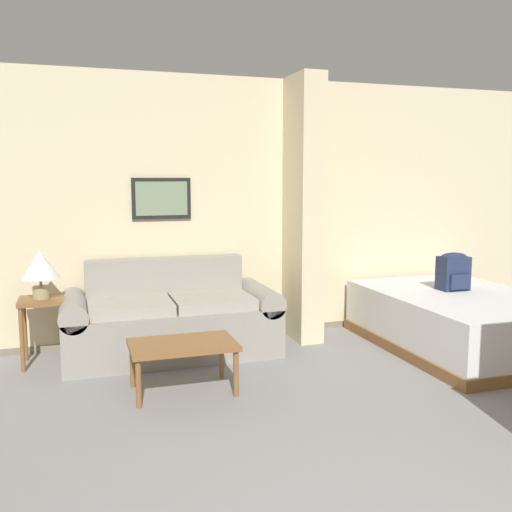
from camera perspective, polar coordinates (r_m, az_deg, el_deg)
name	(u,v)px	position (r m, az deg, el deg)	size (l,w,h in m)	color
wall_back	(216,210)	(5.75, -4.06, 4.61)	(7.65, 0.16, 2.60)	beige
wall_partition_pillar	(303,210)	(5.68, 4.75, 4.62)	(0.24, 0.55, 2.60)	beige
couch	(171,320)	(5.32, -8.53, -6.34)	(1.93, 0.84, 0.86)	gray
coffee_table	(183,348)	(4.38, -7.34, -9.12)	(0.79, 0.50, 0.38)	brown
side_table	(42,312)	(5.27, -20.58, -5.28)	(0.38, 0.38, 0.58)	brown
table_lamp	(40,267)	(5.20, -20.79, -1.00)	(0.33, 0.33, 0.42)	tan
bed	(459,320)	(5.81, 19.68, -6.05)	(1.45, 2.04, 0.52)	brown
backpack	(453,271)	(5.88, 19.14, -1.41)	(0.28, 0.22, 0.37)	#232D4C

